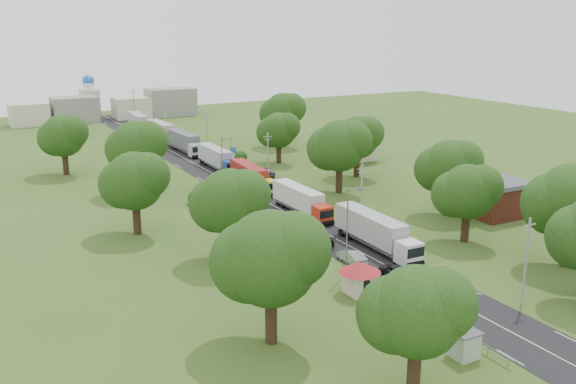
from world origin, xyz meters
TOP-DOWN VIEW (x-y plane):
  - ground at (0.00, 0.00)m, footprint 260.00×260.00m
  - road at (0.00, 20.00)m, footprint 8.00×200.00m
  - boom_barrier at (-1.36, -25.00)m, footprint 9.22×0.35m
  - guard_booth at (-7.20, -25.00)m, footprint 4.40×4.40m
  - kiosk at (-7.00, -40.00)m, footprint 2.30×2.30m
  - guard_rail at (-5.00, -35.00)m, footprint 0.10×17.00m
  - info_sign at (5.20, 35.00)m, footprint 0.12×3.10m
  - pole_0 at (5.50, -35.00)m, footprint 1.60×0.24m
  - pole_1 at (5.50, -7.00)m, footprint 1.60×0.24m
  - pole_2 at (5.50, 21.00)m, footprint 1.60×0.24m
  - pole_3 at (5.50, 49.00)m, footprint 1.60×0.24m
  - pole_4 at (5.50, 77.00)m, footprint 1.60×0.24m
  - pole_5 at (5.50, 105.00)m, footprint 1.60×0.24m
  - lamp_0 at (-5.35, -20.00)m, footprint 2.03×0.22m
  - lamp_1 at (-5.35, 15.00)m, footprint 2.03×0.22m
  - lamp_2 at (-5.35, 50.00)m, footprint 2.03×0.22m
  - tree_1 at (17.99, -29.83)m, footprint 9.60×9.60m
  - tree_2 at (13.99, -17.86)m, footprint 8.00×8.00m
  - tree_3 at (19.99, -7.84)m, footprint 8.80×8.80m
  - tree_4 at (12.99, 10.17)m, footprint 9.60×9.60m
  - tree_5 at (21.99, 18.16)m, footprint 8.80×8.80m
  - tree_6 at (14.99, 35.14)m, footprint 8.00×8.00m
  - tree_7 at (23.99, 50.17)m, footprint 9.60×9.60m
  - tree_8 at (-14.01, -41.86)m, footprint 8.00×8.00m
  - tree_9 at (-20.01, -29.83)m, footprint 9.60×9.60m
  - tree_10 at (-15.01, -9.84)m, footprint 8.80×8.80m
  - tree_11 at (-22.01, 5.16)m, footprint 8.80×8.80m
  - tree_12 at (-16.01, 25.17)m, footprint 9.60×9.60m
  - tree_13 at (-24.01, 45.16)m, footprint 8.80×8.80m
  - house_brick at (26.00, -12.00)m, footprint 8.60×6.60m
  - house_cream at (30.00, 30.00)m, footprint 10.08×10.08m
  - distant_town at (0.68, 110.00)m, footprint 52.00×8.00m
  - church at (-4.00, 118.00)m, footprint 5.00×5.00m
  - truck_0 at (2.26, -14.73)m, footprint 2.81×15.23m
  - truck_1 at (1.66, 2.65)m, footprint 2.55×13.92m
  - truck_2 at (1.64, 19.65)m, footprint 3.03×14.09m
  - truck_3 at (2.11, 35.81)m, footprint 2.65×14.59m
  - truck_4 at (2.26, 54.03)m, footprint 3.03×15.34m
  - truck_5 at (2.37, 70.38)m, footprint 3.05×15.31m
  - truck_6 at (1.68, 86.72)m, footprint 3.38×15.39m
  - car_lane_front at (-1.41, -23.50)m, footprint 2.18×4.72m
  - car_lane_mid at (-3.00, -17.47)m, footprint 1.70×4.55m
  - car_lane_rear at (-3.00, -10.04)m, footprint 2.97×5.91m
  - car_verge_near at (5.50, 7.20)m, footprint 3.73×6.00m
  - car_verge_far at (7.54, 26.11)m, footprint 2.07×4.95m
  - pedestrian_near at (0.37, -28.50)m, footprint 0.73×0.69m
  - pedestrian_booth at (-6.50, -23.54)m, footprint 1.07×1.12m

SIDE VIEW (x-z plane):
  - ground at x=0.00m, z-range 0.00..0.00m
  - road at x=0.00m, z-range -0.02..0.02m
  - guard_rail at x=-5.00m, z-range -0.85..0.85m
  - car_lane_mid at x=-3.00m, z-range 0.00..1.48m
  - car_verge_near at x=5.50m, z-range 0.00..1.55m
  - car_lane_front at x=-1.41m, z-range 0.00..1.57m
  - car_lane_rear at x=-3.00m, z-range 0.00..1.65m
  - car_verge_far at x=7.54m, z-range 0.00..1.67m
  - pedestrian_near at x=0.37m, z-range 0.00..1.68m
  - boom_barrier at x=-1.36m, z-range 0.30..1.48m
  - pedestrian_booth at x=-6.50m, z-range 0.00..1.82m
  - kiosk at x=-7.00m, z-range 0.02..2.43m
  - truck_1 at x=1.66m, z-range 0.12..3.97m
  - truck_2 at x=1.64m, z-range 0.12..4.01m
  - truck_3 at x=2.11m, z-range 0.12..4.17m
  - guard_booth at x=-7.20m, z-range 0.44..3.89m
  - truck_0 at x=2.26m, z-range 0.13..4.35m
  - truck_5 at x=2.37m, z-range 0.13..4.37m
  - truck_4 at x=2.26m, z-range 0.13..4.37m
  - truck_6 at x=1.68m, z-range 0.13..4.38m
  - house_brick at x=26.00m, z-range 0.05..5.25m
  - info_sign at x=5.20m, z-range 0.95..5.05m
  - distant_town at x=0.68m, z-range -0.51..7.49m
  - house_cream at x=30.00m, z-range 0.74..6.54m
  - pole_0 at x=5.50m, z-range 0.18..9.18m
  - pole_1 at x=5.50m, z-range 0.18..9.18m
  - pole_2 at x=5.50m, z-range 0.18..9.18m
  - pole_3 at x=5.50m, z-range 0.18..9.18m
  - pole_4 at x=5.50m, z-range 0.18..9.18m
  - pole_5 at x=5.50m, z-range 0.18..9.18m
  - church at x=-4.00m, z-range -0.76..11.54m
  - lamp_0 at x=-5.35m, z-range 0.55..10.55m
  - lamp_1 at x=-5.35m, z-range 0.55..10.55m
  - lamp_2 at x=-5.35m, z-range 0.55..10.55m
  - tree_2 at x=13.99m, z-range 1.55..11.65m
  - tree_6 at x=14.99m, z-range 1.55..11.65m
  - tree_8 at x=-14.01m, z-range 1.55..11.65m
  - tree_3 at x=19.99m, z-range 1.69..12.76m
  - tree_5 at x=21.99m, z-range 1.69..12.76m
  - tree_10 at x=-15.01m, z-range 1.69..12.76m
  - tree_11 at x=-22.01m, z-range 1.69..12.76m
  - tree_13 at x=-24.01m, z-range 1.69..12.76m
  - tree_1 at x=17.99m, z-range 1.83..13.88m
  - tree_4 at x=12.99m, z-range 1.83..13.88m
  - tree_7 at x=23.99m, z-range 1.83..13.88m
  - tree_9 at x=-20.01m, z-range 1.83..13.88m
  - tree_12 at x=-16.01m, z-range 1.83..13.88m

